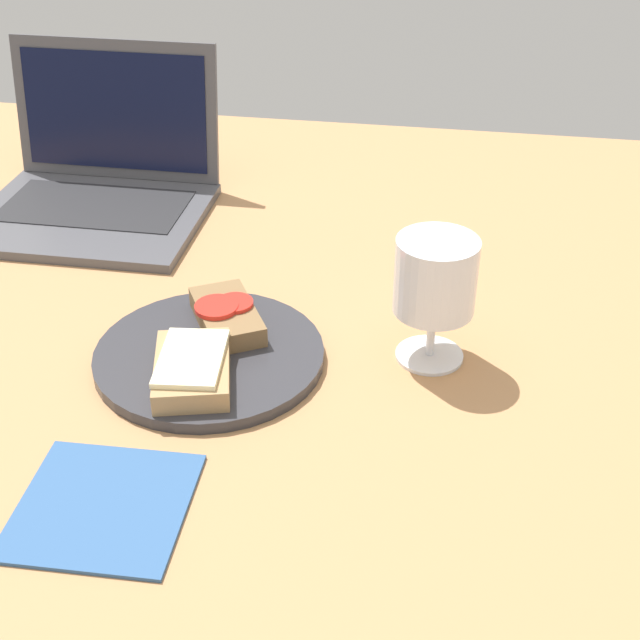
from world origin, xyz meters
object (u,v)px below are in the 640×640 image
Objects in this scene: sandwich_with_cheese at (192,368)px; wine_glass at (435,281)px; laptop at (99,179)px; napkin at (103,506)px; sandwich_with_tomato at (223,315)px; plate at (209,356)px.

wine_glass is at bearing 23.17° from sandwich_with_cheese.
wine_glass is at bearing -31.17° from laptop.
wine_glass reaches higher than napkin.
wine_glass is (23.44, -0.27, 6.81)cm from sandwich_with_tomato.
sandwich_with_cheese reaches higher than napkin.
plate is at bearing 87.52° from sandwich_with_cheese.
wine_glass is (23.91, 10.24, 6.74)cm from sandwich_with_cheese.
sandwich_with_cheese is 18.39cm from napkin.
sandwich_with_tomato and sandwich_with_cheese have the same top height.
laptop is at bearing 148.83° from wine_glass.
wine_glass reaches higher than sandwich_with_tomato.
sandwich_with_cheese is at bearing 80.28° from napkin.
napkin is (-3.30, -23.21, -0.48)cm from plate.
plate reaches higher than napkin.
sandwich_with_cheese is (-0.48, -10.51, 0.07)cm from sandwich_with_tomato.
napkin is at bearing -99.72° from sandwich_with_cheese.
sandwich_with_tomato is 0.86× the size of napkin.
wine_glass is at bearing 46.24° from napkin.
sandwich_with_tomato is at bearing -48.72° from laptop.
wine_glass is 0.95× the size of napkin.
laptop is at bearing 122.47° from sandwich_with_cheese.
laptop is (-49.46, 29.92, -5.18)cm from wine_glass.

